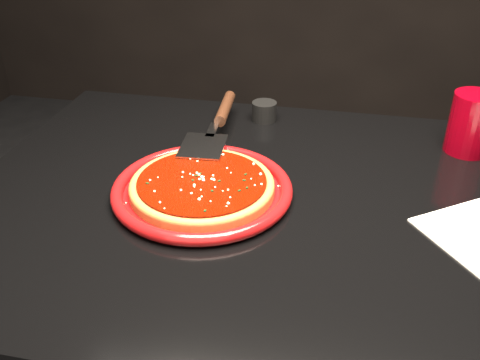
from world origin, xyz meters
name	(u,v)px	position (x,y,z in m)	size (l,w,h in m)	color
table	(295,355)	(0.00, 0.00, 0.38)	(1.20, 0.80, 0.75)	black
plate	(202,189)	(-0.18, -0.01, 0.76)	(0.31, 0.31, 0.02)	maroon
pizza_crust	(202,187)	(-0.18, -0.01, 0.77)	(0.25, 0.25, 0.01)	brown
pizza_crust_rim	(202,184)	(-0.18, -0.01, 0.77)	(0.25, 0.25, 0.02)	brown
pizza_sauce	(202,182)	(-0.18, -0.01, 0.78)	(0.22, 0.22, 0.01)	#620B00
parmesan_dusting	(202,179)	(-0.18, -0.01, 0.78)	(0.21, 0.21, 0.01)	beige
basil_flecks	(202,179)	(-0.18, -0.01, 0.78)	(0.20, 0.20, 0.00)	black
pizza_server	(216,123)	(-0.21, 0.19, 0.79)	(0.10, 0.35, 0.03)	silver
cup	(472,123)	(0.29, 0.25, 0.81)	(0.09, 0.09, 0.12)	maroon
ramekin	(264,111)	(-0.13, 0.32, 0.77)	(0.05, 0.05, 0.04)	black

